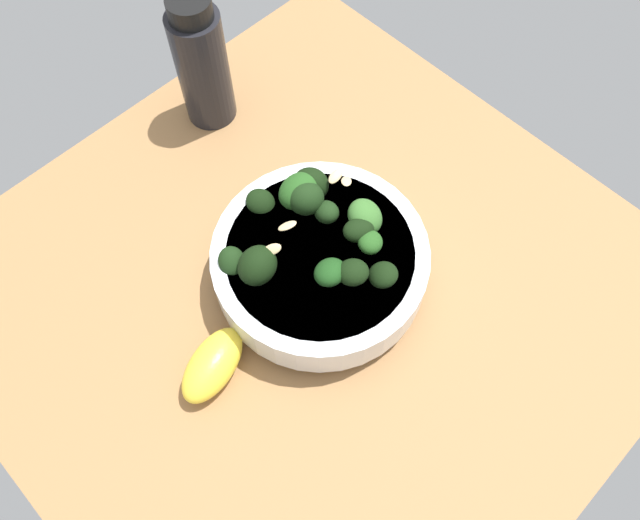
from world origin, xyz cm
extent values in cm
cube|color=#996D42|center=(0.00, 0.00, -2.40)|extent=(63.24, 63.24, 4.79)
cylinder|color=white|center=(1.33, 0.02, 0.71)|extent=(11.44, 11.44, 1.42)
cylinder|color=white|center=(1.33, 0.02, 3.56)|extent=(20.80, 20.80, 4.27)
cylinder|color=silver|center=(1.33, 0.02, 5.30)|extent=(17.92, 17.92, 0.80)
cylinder|color=#2F662B|center=(5.68, 5.76, 4.53)|extent=(2.05, 1.88, 1.73)
ellipsoid|color=black|center=(5.68, 5.76, 6.35)|extent=(4.90, 5.82, 5.05)
cylinder|color=#589D47|center=(3.60, -5.90, 4.64)|extent=(1.30, 1.30, 1.54)
ellipsoid|color=black|center=(3.60, -5.90, 6.10)|extent=(3.79, 4.08, 2.93)
cylinder|color=#4A8F3C|center=(-4.09, 2.67, 4.80)|extent=(1.56, 1.55, 1.71)
ellipsoid|color=black|center=(-4.09, 2.67, 6.57)|extent=(5.40, 4.95, 5.50)
cylinder|color=#4A8F3C|center=(5.12, -1.29, 5.24)|extent=(1.24, 1.59, 1.65)
ellipsoid|color=black|center=(5.12, -1.29, 6.73)|extent=(4.03, 3.63, 2.59)
cylinder|color=#4A8F3C|center=(3.98, 4.65, 5.05)|extent=(2.02, 2.00, 1.79)
ellipsoid|color=black|center=(3.98, 4.65, 6.91)|extent=(5.11, 5.55, 4.79)
cylinder|color=#589D47|center=(4.62, 2.47, 4.90)|extent=(1.24, 1.33, 1.24)
ellipsoid|color=black|center=(4.62, 2.47, 6.19)|extent=(2.95, 3.63, 3.10)
cylinder|color=#3C7A32|center=(6.79, -0.55, 4.62)|extent=(1.85, 1.71, 1.76)
ellipsoid|color=#386B2B|center=(6.79, -0.55, 6.35)|extent=(4.74, 4.72, 4.78)
cylinder|color=#3C7A32|center=(1.37, -4.15, 5.62)|extent=(1.25, 1.35, 1.70)
ellipsoid|color=black|center=(1.37, -4.15, 7.25)|extent=(4.15, 4.39, 3.10)
cylinder|color=#2F662B|center=(-5.28, 4.98, 4.61)|extent=(1.34, 1.50, 1.21)
ellipsoid|color=black|center=(-5.28, 4.98, 5.83)|extent=(3.73, 4.17, 3.03)
cylinder|color=#2F662B|center=(5.03, -2.89, 5.22)|extent=(1.40, 1.12, 1.49)
ellipsoid|color=#23511C|center=(5.03, -2.89, 6.56)|extent=(3.64, 3.29, 2.52)
cylinder|color=#4A8F3C|center=(4.06, 5.74, 5.26)|extent=(1.79, 1.75, 1.15)
ellipsoid|color=#23511C|center=(4.06, 5.74, 6.93)|extent=(5.00, 4.24, 4.35)
cylinder|color=#3C7A32|center=(-0.02, -2.61, 5.49)|extent=(1.27, 1.30, 1.59)
ellipsoid|color=#194216|center=(-0.02, -2.61, 6.99)|extent=(4.50, 4.62, 3.96)
cylinder|color=#2F662B|center=(0.98, 7.96, 4.22)|extent=(1.61, 1.30, 1.92)
ellipsoid|color=black|center=(0.98, 7.96, 5.79)|extent=(3.90, 4.07, 3.49)
ellipsoid|color=#DBBC84|center=(7.64, 2.84, 7.92)|extent=(1.98, 1.89, 1.12)
ellipsoid|color=#DBBC84|center=(0.12, 2.90, 8.56)|extent=(2.07, 1.71, 0.98)
ellipsoid|color=#DBBC84|center=(-2.37, 2.46, 7.69)|extent=(1.96, 1.78, 1.22)
ellipsoid|color=#DBBC84|center=(7.39, 4.04, 7.81)|extent=(1.95, 1.21, 0.86)
ellipsoid|color=yellow|center=(-12.60, -0.07, 1.82)|extent=(8.78, 6.20, 3.65)
cylinder|color=black|center=(7.60, 24.41, 6.96)|extent=(5.68, 5.68, 13.91)
cylinder|color=black|center=(7.60, 24.41, 14.98)|extent=(4.55, 4.55, 2.14)
camera|label=1|loc=(-18.69, -20.32, 58.68)|focal=36.02mm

